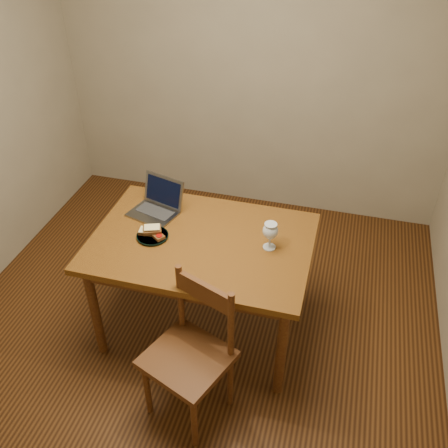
% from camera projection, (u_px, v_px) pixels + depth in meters
% --- Properties ---
extents(floor, '(3.20, 3.20, 0.02)m').
position_uv_depth(floor, '(196.00, 325.00, 3.40)').
color(floor, black).
rests_on(floor, ground).
extents(back_wall, '(3.20, 0.02, 2.60)m').
position_uv_depth(back_wall, '(254.00, 58.00, 3.86)').
color(back_wall, gray).
rests_on(back_wall, floor).
extents(front_wall, '(3.20, 0.02, 2.60)m').
position_uv_depth(front_wall, '(2.00, 431.00, 1.37)').
color(front_wall, gray).
rests_on(front_wall, floor).
extents(table, '(1.30, 0.90, 0.74)m').
position_uv_depth(table, '(202.00, 251.00, 3.00)').
color(table, '#47230B').
rests_on(table, floor).
extents(chair, '(0.53, 0.52, 0.45)m').
position_uv_depth(chair, '(190.00, 349.00, 2.62)').
color(chair, '#3B190C').
rests_on(chair, floor).
extents(plate, '(0.19, 0.19, 0.02)m').
position_uv_depth(plate, '(153.00, 236.00, 2.96)').
color(plate, black).
rests_on(plate, table).
extents(sandwich_cheese, '(0.11, 0.07, 0.03)m').
position_uv_depth(sandwich_cheese, '(148.00, 231.00, 2.96)').
color(sandwich_cheese, '#381E0C').
rests_on(sandwich_cheese, plate).
extents(sandwich_tomato, '(0.10, 0.10, 0.03)m').
position_uv_depth(sandwich_tomato, '(157.00, 235.00, 2.94)').
color(sandwich_tomato, '#381E0C').
rests_on(sandwich_tomato, plate).
extents(sandwich_top, '(0.12, 0.10, 0.03)m').
position_uv_depth(sandwich_top, '(152.00, 229.00, 2.94)').
color(sandwich_top, '#381E0C').
rests_on(sandwich_top, plate).
extents(milk_glass, '(0.09, 0.09, 0.17)m').
position_uv_depth(milk_glass, '(270.00, 236.00, 2.84)').
color(milk_glass, white).
rests_on(milk_glass, table).
extents(laptop, '(0.35, 0.33, 0.21)m').
position_uv_depth(laptop, '(158.00, 203.00, 3.16)').
color(laptop, slate).
rests_on(laptop, table).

